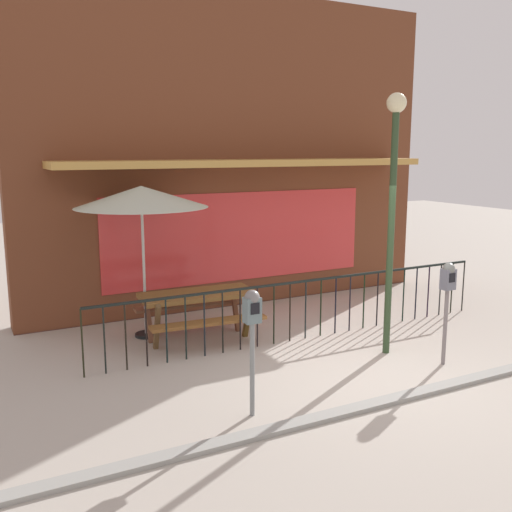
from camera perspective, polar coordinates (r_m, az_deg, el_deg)
ground at (r=8.17m, az=11.32°, el=-11.30°), size 40.00×40.00×0.00m
pub_storefront at (r=11.20m, az=-2.06°, el=9.95°), size 8.32×1.47×5.85m
patio_fence_front at (r=9.26m, az=4.93°, el=-4.19°), size 7.01×0.04×0.97m
picnic_table_left at (r=9.23m, az=-5.74°, el=-4.60°), size 1.90×1.49×0.79m
patio_umbrella at (r=9.24m, az=-11.25°, el=5.69°), size 2.09×2.09×2.44m
parking_meter_near at (r=6.46m, az=-0.38°, el=-6.27°), size 0.18×0.17×1.48m
parking_meter_far at (r=8.43m, az=18.39°, el=-2.87°), size 0.18×0.17×1.47m
street_lamp at (r=8.51m, az=13.36°, el=6.68°), size 0.28×0.28×3.78m
curb_edge at (r=7.60m, az=15.32°, el=-13.19°), size 11.65×0.20×0.11m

